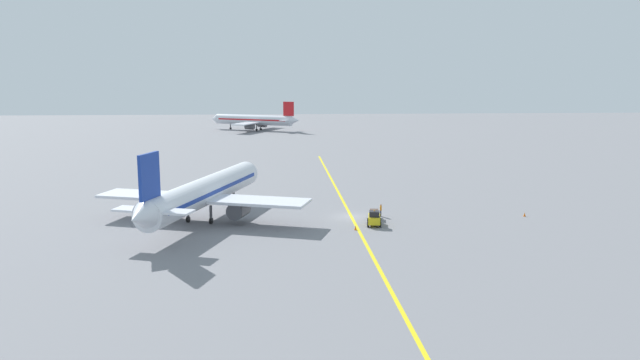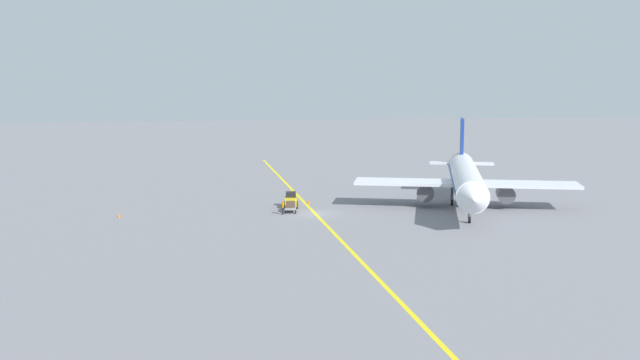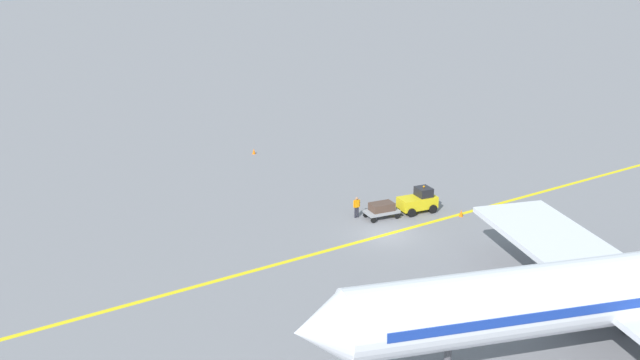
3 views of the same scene
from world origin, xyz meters
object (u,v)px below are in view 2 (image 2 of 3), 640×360
object	(u,v)px
airplane_at_gate	(466,179)
traffic_cone_mid_apron	(309,202)
baggage_tug_white	(291,200)
ground_crew_worker	(283,207)
traffic_cone_near_nose	(119,215)
baggage_cart_trailing	(291,206)

from	to	relation	value
airplane_at_gate	traffic_cone_mid_apron	world-z (taller)	airplane_at_gate
traffic_cone_mid_apron	airplane_at_gate	bearing A→B (deg)	161.76
baggage_tug_white	ground_crew_worker	world-z (taller)	baggage_tug_white
airplane_at_gate	ground_crew_worker	distance (m)	23.50
traffic_cone_near_nose	baggage_tug_white	bearing A→B (deg)	-170.31
baggage_tug_white	traffic_cone_mid_apron	bearing A→B (deg)	-140.75
ground_crew_worker	traffic_cone_near_nose	size ratio (longest dim) A/B	3.05
airplane_at_gate	baggage_tug_white	distance (m)	22.27
airplane_at_gate	baggage_tug_white	size ratio (longest dim) A/B	10.89
traffic_cone_near_nose	ground_crew_worker	bearing A→B (deg)	176.28
airplane_at_gate	ground_crew_worker	xyz separation A→B (m)	(23.33, 0.68, -2.80)
baggage_tug_white	ground_crew_worker	xyz separation A→B (m)	(1.62, 4.82, 0.01)
ground_crew_worker	airplane_at_gate	bearing A→B (deg)	-178.32
ground_crew_worker	baggage_tug_white	bearing A→B (deg)	-108.62
traffic_cone_near_nose	airplane_at_gate	bearing A→B (deg)	179.24
traffic_cone_mid_apron	traffic_cone_near_nose	bearing A→B (deg)	13.65
ground_crew_worker	baggage_cart_trailing	bearing A→B (deg)	-126.41
traffic_cone_mid_apron	ground_crew_worker	bearing A→B (deg)	58.61
airplane_at_gate	baggage_tug_white	world-z (taller)	airplane_at_gate
ground_crew_worker	traffic_cone_near_nose	world-z (taller)	ground_crew_worker
airplane_at_gate	baggage_cart_trailing	size ratio (longest dim) A/B	12.50
baggage_tug_white	baggage_cart_trailing	distance (m)	3.30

